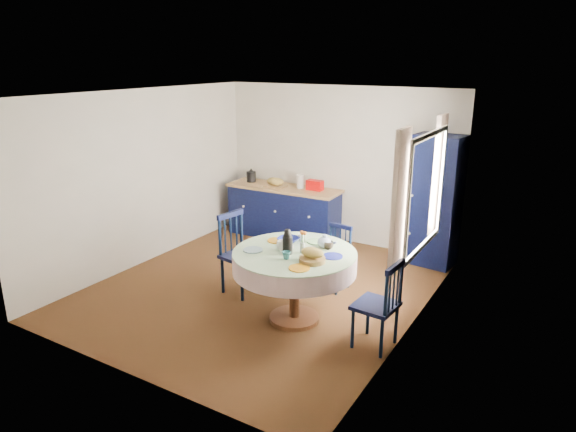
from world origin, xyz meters
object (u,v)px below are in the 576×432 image
at_px(pantry_cabinet, 435,201).
at_px(chair_left, 240,253).
at_px(dining_table, 295,263).
at_px(mug_c, 328,245).
at_px(chair_right, 380,304).
at_px(mug_a, 283,246).
at_px(kitchen_counter, 284,211).
at_px(chair_far, 335,257).
at_px(mug_d, 301,237).
at_px(mug_b, 286,255).
at_px(cobalt_bowl, 289,240).

height_order(pantry_cabinet, chair_left, pantry_cabinet).
relative_size(pantry_cabinet, dining_table, 1.36).
bearing_deg(mug_c, chair_right, -23.00).
height_order(chair_left, chair_right, chair_left).
bearing_deg(mug_a, kitchen_counter, 121.01).
xyz_separation_m(pantry_cabinet, chair_far, (-0.85, -1.49, -0.52)).
relative_size(kitchen_counter, dining_table, 1.40).
height_order(mug_a, mug_d, mug_a).
relative_size(chair_far, mug_a, 6.14).
bearing_deg(mug_b, chair_far, 91.06).
bearing_deg(mug_d, dining_table, -70.94).
bearing_deg(mug_c, dining_table, -135.19).
distance_m(chair_far, mug_c, 0.93).
xyz_separation_m(dining_table, cobalt_bowl, (-0.22, 0.23, 0.16)).
xyz_separation_m(dining_table, mug_a, (-0.15, -0.02, 0.18)).
bearing_deg(chair_left, mug_c, -82.08).
relative_size(kitchen_counter, cobalt_bowl, 7.89).
bearing_deg(dining_table, cobalt_bowl, 133.95).
bearing_deg(kitchen_counter, chair_far, -42.44).
distance_m(dining_table, mug_c, 0.42).
xyz_separation_m(chair_left, chair_far, (1.00, 0.71, -0.10)).
bearing_deg(mug_b, chair_left, 151.89).
bearing_deg(mug_a, mug_d, 86.13).
xyz_separation_m(mug_a, mug_b, (0.17, -0.21, -0.01)).
relative_size(kitchen_counter, pantry_cabinet, 1.03).
height_order(mug_b, mug_d, mug_b).
distance_m(mug_a, mug_b, 0.27).
height_order(dining_table, chair_right, dining_table).
bearing_deg(mug_c, mug_b, -116.71).
bearing_deg(mug_d, mug_b, -76.04).
distance_m(kitchen_counter, pantry_cabinet, 2.52).
xyz_separation_m(chair_far, chair_right, (1.03, -1.08, 0.06)).
height_order(dining_table, mug_b, dining_table).
relative_size(dining_table, mug_c, 12.05).
bearing_deg(mug_a, chair_left, 158.31).
bearing_deg(mug_b, chair_right, 10.08).
bearing_deg(chair_far, mug_a, -90.27).
bearing_deg(chair_left, chair_right, -90.28).
bearing_deg(mug_d, chair_far, 79.77).
bearing_deg(chair_left, mug_b, -108.16).
distance_m(mug_d, cobalt_bowl, 0.16).
bearing_deg(mug_d, mug_c, -12.02).
relative_size(chair_right, mug_c, 8.38).
bearing_deg(chair_right, dining_table, -88.02).
xyz_separation_m(dining_table, chair_far, (-0.00, 1.03, -0.29)).
bearing_deg(mug_a, chair_far, 82.03).
bearing_deg(mug_c, chair_far, 109.89).
bearing_deg(mug_c, chair_left, 177.97).
bearing_deg(mug_a, cobalt_bowl, 106.00).
distance_m(dining_table, chair_right, 1.05).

